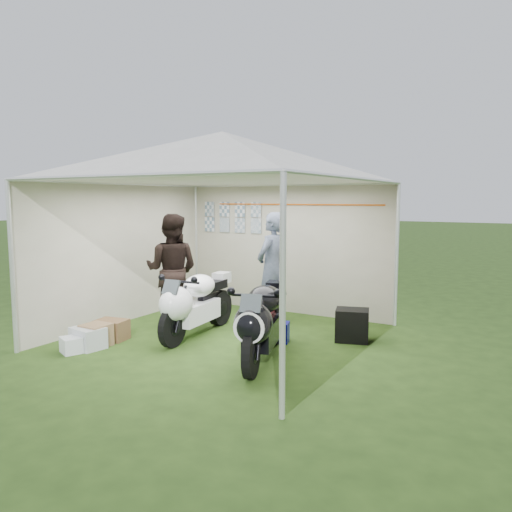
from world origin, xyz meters
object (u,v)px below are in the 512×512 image
at_px(person_dark_jacket, 172,270).
at_px(equipment_box, 352,325).
at_px(crate_1, 96,335).
at_px(motorcycle_black, 262,319).
at_px(motorcycle_white, 194,302).
at_px(crate_2, 71,345).
at_px(paddock_stand, 275,332).
at_px(crate_3, 112,330).
at_px(crate_0, 88,338).
at_px(person_blue_jacket, 272,268).
at_px(canopy_tent, 224,162).

height_order(person_dark_jacket, equipment_box, person_dark_jacket).
bearing_deg(crate_1, motorcycle_black, 14.00).
bearing_deg(motorcycle_white, equipment_box, 19.48).
relative_size(equipment_box, crate_2, 1.63).
height_order(motorcycle_white, paddock_stand, motorcycle_white).
distance_m(paddock_stand, crate_2, 2.80).
distance_m(paddock_stand, person_dark_jacket, 2.05).
height_order(crate_2, crate_3, crate_3).
bearing_deg(equipment_box, crate_2, -141.58).
bearing_deg(equipment_box, crate_0, -144.28).
relative_size(motorcycle_black, crate_0, 4.43).
distance_m(crate_0, crate_1, 0.12).
xyz_separation_m(motorcycle_white, crate_0, (-0.92, -1.19, -0.38)).
bearing_deg(motorcycle_black, person_blue_jacket, 97.50).
height_order(paddock_stand, equipment_box, equipment_box).
bearing_deg(motorcycle_white, paddock_stand, 12.51).
height_order(paddock_stand, person_dark_jacket, person_dark_jacket).
distance_m(motorcycle_white, person_dark_jacket, 0.92).
xyz_separation_m(canopy_tent, crate_0, (-1.32, -1.41, -2.43)).
bearing_deg(paddock_stand, canopy_tent, -168.05).
bearing_deg(person_dark_jacket, crate_1, 62.89).
bearing_deg(crate_1, equipment_box, 34.33).
xyz_separation_m(crate_0, crate_3, (-0.04, 0.47, 0.00)).
relative_size(person_blue_jacket, crate_0, 4.19).
bearing_deg(motorcycle_black, crate_3, 168.23).
bearing_deg(crate_2, motorcycle_black, 21.85).
xyz_separation_m(person_dark_jacket, crate_1, (-0.16, -1.46, -0.75)).
height_order(motorcycle_black, crate_0, motorcycle_black).
bearing_deg(person_dark_jacket, motorcycle_white, 131.25).
xyz_separation_m(canopy_tent, crate_3, (-1.36, -0.94, -2.43)).
bearing_deg(crate_3, person_blue_jacket, 52.91).
bearing_deg(crate_2, person_dark_jacket, 83.26).
relative_size(paddock_stand, equipment_box, 0.83).
height_order(motorcycle_white, person_blue_jacket, person_blue_jacket).
xyz_separation_m(equipment_box, crate_2, (-3.06, -2.43, -0.13)).
bearing_deg(crate_2, equipment_box, 38.42).
bearing_deg(crate_3, person_dark_jacket, 78.99).
bearing_deg(paddock_stand, equipment_box, 32.68).
bearing_deg(crate_2, canopy_tent, 50.74).
bearing_deg(crate_0, crate_3, 94.64).
bearing_deg(paddock_stand, person_dark_jacket, 179.56).
bearing_deg(crate_2, paddock_stand, 40.71).
relative_size(motorcycle_white, crate_3, 4.35).
distance_m(motorcycle_black, crate_3, 2.44).
height_order(canopy_tent, crate_3, canopy_tent).
bearing_deg(crate_0, equipment_box, 35.72).
distance_m(motorcycle_black, person_dark_jacket, 2.38).
xyz_separation_m(crate_2, crate_3, (0.00, 0.72, 0.04)).
xyz_separation_m(canopy_tent, crate_2, (-1.36, -1.66, -2.47)).
bearing_deg(person_dark_jacket, paddock_stand, 158.67).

